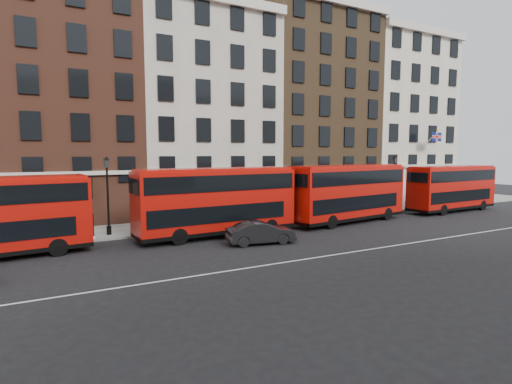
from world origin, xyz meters
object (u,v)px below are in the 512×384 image
bus_b (217,200)px  car_front (261,233)px  bus_c (348,192)px  traffic_light (459,183)px  bus_d (452,187)px

bus_b → car_front: (1.56, -3.41, -1.80)m
bus_c → car_front: bearing=-169.0°
car_front → bus_b: bearing=34.8°
bus_c → traffic_light: 18.58m
bus_c → bus_d: bus_c is taller
bus_c → car_front: (-10.01, -3.41, -1.81)m
car_front → bus_c: bearing=-61.0°
bus_d → bus_c: bearing=177.0°
bus_d → car_front: bus_d is taller
bus_d → car_front: 23.40m
bus_d → traffic_light: bus_d is taller
bus_b → traffic_light: 30.07m
bus_d → traffic_light: size_ratio=3.26×
car_front → traffic_light: traffic_light is taller
bus_c → traffic_light: bus_c is taller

